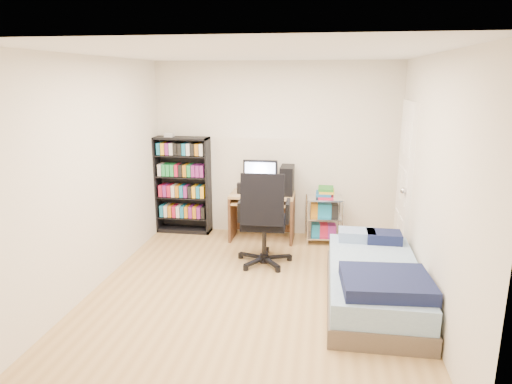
% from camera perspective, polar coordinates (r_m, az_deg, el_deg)
% --- Properties ---
extents(room, '(3.58, 4.08, 2.58)m').
position_cam_1_polar(room, '(4.67, -0.36, 1.47)').
color(room, tan).
rests_on(room, ground).
extents(media_shelf, '(0.81, 0.27, 1.49)m').
position_cam_1_polar(media_shelf, '(6.84, -9.13, 0.99)').
color(media_shelf, black).
rests_on(media_shelf, room).
extents(computer_desk, '(0.90, 0.52, 1.14)m').
position_cam_1_polar(computer_desk, '(6.49, 1.64, -0.67)').
color(computer_desk, tan).
rests_on(computer_desk, room).
extents(office_chair, '(0.73, 0.73, 1.20)m').
position_cam_1_polar(office_chair, '(5.65, 0.98, -5.43)').
color(office_chair, black).
rests_on(office_chair, room).
extents(wire_cart, '(0.53, 0.40, 0.81)m').
position_cam_1_polar(wire_cart, '(6.42, 8.54, -1.80)').
color(wire_cart, silver).
rests_on(wire_cart, room).
extents(bed, '(0.93, 1.87, 0.53)m').
position_cam_1_polar(bed, '(4.91, 14.58, -10.89)').
color(bed, brown).
rests_on(bed, room).
extents(door, '(0.12, 0.80, 2.00)m').
position_cam_1_polar(door, '(6.07, 18.05, 1.33)').
color(door, white).
rests_on(door, room).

